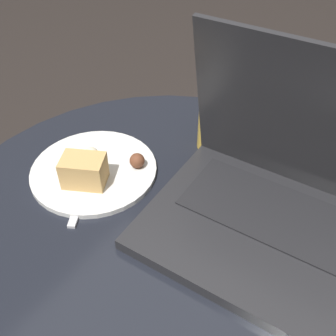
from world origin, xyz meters
TOP-DOWN VIEW (x-y plane):
  - table at (0.00, 0.00)m, footprint 0.73×0.73m
  - laptop at (0.12, 0.09)m, footprint 0.32×0.27m
  - beer_glass at (-0.04, 0.20)m, footprint 0.06×0.06m
  - snack_plate at (-0.16, 0.02)m, footprint 0.21×0.21m
  - fork at (-0.16, -0.01)m, footprint 0.09×0.15m

SIDE VIEW (x-z plane):
  - table at x=0.00m, z-range 0.14..0.67m
  - fork at x=-0.16m, z-range 0.53..0.53m
  - snack_plate at x=-0.16m, z-range 0.51..0.57m
  - laptop at x=0.12m, z-range 0.45..0.72m
  - beer_glass at x=-0.04m, z-range 0.53..0.71m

